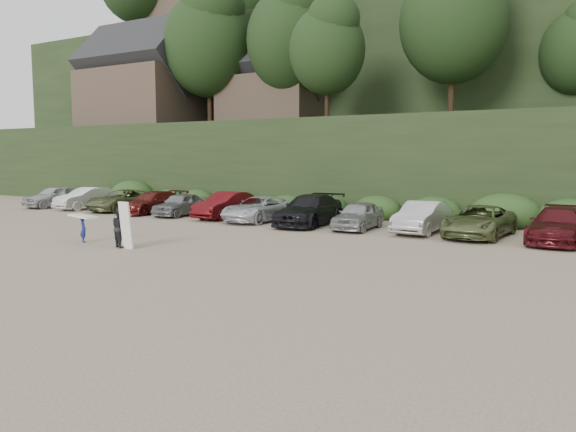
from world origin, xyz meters
The scene contains 5 objects.
ground centered at (0.00, 0.00, 0.00)m, with size 120.00×120.00×0.00m, color tan.
hillside_backdrop centered at (-0.26, 35.93, 11.22)m, with size 90.00×41.50×28.00m.
parked_cars centered at (-2.22, 10.09, 0.73)m, with size 39.57×5.70×1.59m.
child_surfer centered at (-6.48, 0.04, 0.78)m, with size 1.99×1.05×1.15m.
adult_surfer centered at (-4.10, -0.08, 0.80)m, with size 1.25×0.83×1.86m.
Camera 1 is at (12.92, -15.62, 3.66)m, focal length 35.00 mm.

